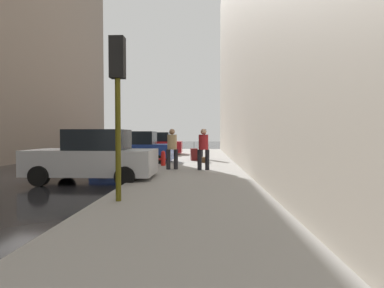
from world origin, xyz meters
name	(u,v)px	position (x,y,z in m)	size (l,w,h in m)	color
ground_plane	(29,179)	(0.00, 0.00, 0.00)	(120.00, 120.00, 0.00)	black
sidewalk	(193,178)	(6.00, 0.00, 0.07)	(4.00, 40.00, 0.15)	gray
parked_silver_sedan	(94,157)	(2.65, -0.63, 0.85)	(4.22, 2.10, 1.79)	#B7BABF
parked_blue_sedan	(134,149)	(2.65, 5.21, 0.85)	(4.20, 2.07, 1.79)	navy
parked_red_hatchback	(155,145)	(2.65, 11.84, 0.85)	(4.24, 2.14, 1.79)	#B2191E
fire_hydrant	(163,158)	(4.45, 3.43, 0.50)	(0.42, 0.22, 0.70)	red
traffic_light	(118,83)	(4.50, -4.13, 2.76)	(0.32, 0.32, 3.60)	#514C0F
pedestrian_with_beanie	(204,143)	(6.39, 7.04, 1.14)	(0.52, 0.44, 1.78)	#333338
pedestrian_in_tan_coat	(172,147)	(5.04, 1.94, 1.10)	(0.53, 0.49, 1.71)	black
pedestrian_in_red_jacket	(203,147)	(6.36, 1.76, 1.10)	(0.52, 0.44, 1.71)	black
rolling_suitcase	(194,154)	(5.81, 6.37, 0.49)	(0.43, 0.60, 1.04)	#591414
duffel_bag	(205,160)	(6.42, 5.10, 0.29)	(0.32, 0.44, 0.28)	#472D19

